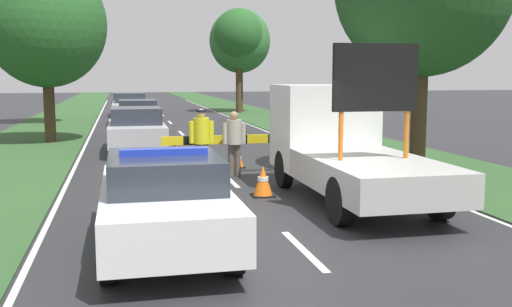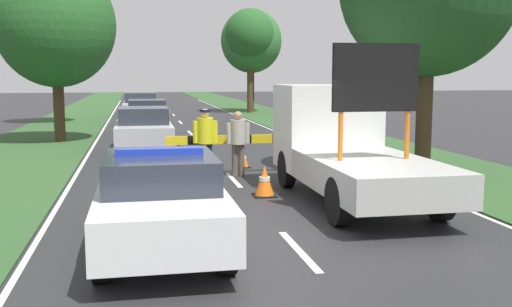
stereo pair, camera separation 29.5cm
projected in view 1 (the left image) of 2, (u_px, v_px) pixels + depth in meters
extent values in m
plane|color=#28282B|center=(282.00, 230.00, 10.11)|extent=(160.00, 160.00, 0.00)
cube|color=silver|center=(304.00, 250.00, 8.92)|extent=(0.12, 2.11, 0.01)
cube|color=silver|center=(230.00, 180.00, 14.84)|extent=(0.12, 2.11, 0.01)
cube|color=silver|center=(199.00, 150.00, 20.77)|extent=(0.12, 2.11, 0.01)
cube|color=silver|center=(181.00, 133.00, 26.70)|extent=(0.12, 2.11, 0.01)
cube|color=silver|center=(170.00, 122.00, 32.62)|extent=(0.12, 2.11, 0.01)
cube|color=silver|center=(162.00, 115.00, 38.55)|extent=(0.12, 2.11, 0.01)
cube|color=silver|center=(157.00, 110.00, 44.47)|extent=(0.12, 2.11, 0.01)
cube|color=silver|center=(152.00, 105.00, 50.40)|extent=(0.12, 2.11, 0.01)
cube|color=silver|center=(149.00, 102.00, 56.33)|extent=(0.12, 2.11, 0.01)
cube|color=silver|center=(92.00, 131.00, 27.57)|extent=(0.10, 66.98, 0.01)
cube|color=silver|center=(258.00, 128.00, 29.29)|extent=(0.10, 66.98, 0.01)
cube|color=#2D5128|center=(48.00, 130.00, 28.14)|extent=(3.92, 120.00, 0.03)
cube|color=#2D5128|center=(292.00, 125.00, 30.75)|extent=(3.92, 120.00, 0.03)
cube|color=white|center=(164.00, 206.00, 8.96)|extent=(1.81, 4.51, 0.63)
cube|color=#282D38|center=(164.00, 171.00, 8.76)|extent=(1.60, 2.07, 0.47)
cylinder|color=black|center=(112.00, 209.00, 10.18)|extent=(0.24, 0.67, 0.67)
cylinder|color=black|center=(204.00, 204.00, 10.53)|extent=(0.24, 0.67, 0.67)
cylinder|color=black|center=(109.00, 257.00, 7.48)|extent=(0.24, 0.67, 0.67)
cylinder|color=black|center=(233.00, 249.00, 7.82)|extent=(0.24, 0.67, 0.67)
cube|color=#1E38C6|center=(164.00, 152.00, 8.72)|extent=(1.27, 0.24, 0.10)
cube|color=#193399|center=(164.00, 204.00, 8.96)|extent=(1.82, 3.70, 0.10)
cube|color=black|center=(155.00, 183.00, 11.19)|extent=(1.00, 0.08, 0.38)
cube|color=white|center=(323.00, 126.00, 13.96)|extent=(2.14, 1.81, 1.94)
cube|color=#232833|center=(312.00, 109.00, 14.77)|extent=(1.82, 0.04, 0.85)
cube|color=#B2B2AD|center=(373.00, 175.00, 11.28)|extent=(2.14, 3.92, 0.59)
cylinder|color=#D16619|center=(341.00, 136.00, 11.04)|extent=(0.09, 0.09, 0.90)
cylinder|color=#D16619|center=(406.00, 135.00, 11.32)|extent=(0.09, 0.09, 0.90)
cube|color=black|center=(375.00, 78.00, 11.04)|extent=(1.65, 0.12, 1.25)
cylinder|color=black|center=(284.00, 169.00, 13.88)|extent=(0.24, 0.86, 0.86)
cylinder|color=black|center=(361.00, 166.00, 14.29)|extent=(0.24, 0.86, 0.86)
cylinder|color=black|center=(340.00, 201.00, 10.35)|extent=(0.24, 0.86, 0.86)
cylinder|color=black|center=(440.00, 196.00, 10.77)|extent=(0.24, 0.86, 0.86)
cylinder|color=black|center=(175.00, 160.00, 15.45)|extent=(0.07, 0.07, 0.79)
cylinder|color=black|center=(276.00, 157.00, 16.04)|extent=(0.07, 0.07, 0.79)
cube|color=yellow|center=(172.00, 141.00, 15.37)|extent=(0.56, 0.08, 0.23)
cube|color=black|center=(194.00, 140.00, 15.49)|extent=(0.56, 0.08, 0.23)
cube|color=yellow|center=(215.00, 140.00, 15.62)|extent=(0.56, 0.08, 0.23)
cube|color=black|center=(237.00, 139.00, 15.74)|extent=(0.56, 0.08, 0.23)
cube|color=yellow|center=(257.00, 139.00, 15.86)|extent=(0.56, 0.08, 0.23)
cube|color=black|center=(278.00, 138.00, 15.99)|extent=(0.56, 0.08, 0.23)
cylinder|color=#191E38|center=(198.00, 161.00, 15.10)|extent=(0.16, 0.16, 0.87)
cylinder|color=#191E38|center=(205.00, 161.00, 15.14)|extent=(0.16, 0.16, 0.87)
cylinder|color=yellow|center=(201.00, 131.00, 15.02)|extent=(0.40, 0.40, 0.65)
cylinder|color=yellow|center=(192.00, 132.00, 14.97)|extent=(0.13, 0.13, 0.56)
cylinder|color=yellow|center=(211.00, 132.00, 15.07)|extent=(0.13, 0.13, 0.56)
sphere|color=tan|center=(201.00, 113.00, 14.96)|extent=(0.23, 0.23, 0.23)
cylinder|color=#141933|center=(201.00, 111.00, 14.95)|extent=(0.26, 0.26, 0.06)
cylinder|color=brown|center=(231.00, 160.00, 15.32)|extent=(0.16, 0.16, 0.83)
cylinder|color=brown|center=(238.00, 160.00, 15.36)|extent=(0.16, 0.16, 0.83)
cylinder|color=#B2AD9E|center=(234.00, 132.00, 15.24)|extent=(0.38, 0.38, 0.62)
cylinder|color=#B2AD9E|center=(225.00, 133.00, 15.19)|extent=(0.12, 0.12, 0.53)
cylinder|color=#B2AD9E|center=(243.00, 133.00, 15.30)|extent=(0.12, 0.12, 0.53)
sphere|color=#A57A5B|center=(234.00, 116.00, 15.19)|extent=(0.22, 0.22, 0.22)
cube|color=black|center=(263.00, 195.00, 12.88)|extent=(0.48, 0.48, 0.03)
cone|color=orange|center=(263.00, 180.00, 12.84)|extent=(0.41, 0.41, 0.64)
cylinder|color=white|center=(263.00, 179.00, 12.84)|extent=(0.23, 0.23, 0.09)
cube|color=black|center=(239.00, 167.00, 16.81)|extent=(0.35, 0.35, 0.03)
cone|color=orange|center=(239.00, 159.00, 16.78)|extent=(0.30, 0.30, 0.46)
cylinder|color=white|center=(238.00, 158.00, 16.78)|extent=(0.17, 0.17, 0.06)
cube|color=black|center=(150.00, 209.00, 11.56)|extent=(0.47, 0.47, 0.03)
cone|color=orange|center=(149.00, 193.00, 11.52)|extent=(0.40, 0.40, 0.61)
cylinder|color=white|center=(149.00, 191.00, 11.51)|extent=(0.22, 0.22, 0.09)
cube|color=black|center=(191.00, 167.00, 16.79)|extent=(0.43, 0.43, 0.03)
cone|color=orange|center=(191.00, 157.00, 16.75)|extent=(0.36, 0.36, 0.56)
cylinder|color=white|center=(190.00, 156.00, 16.74)|extent=(0.21, 0.21, 0.08)
cube|color=#B2B2B7|center=(136.00, 133.00, 20.21)|extent=(1.84, 4.36, 0.64)
cube|color=#282D38|center=(136.00, 116.00, 20.01)|extent=(1.62, 2.01, 0.54)
cylinder|color=black|center=(113.00, 139.00, 21.39)|extent=(0.24, 0.65, 0.65)
cylinder|color=black|center=(158.00, 138.00, 21.74)|extent=(0.24, 0.65, 0.65)
cylinder|color=black|center=(112.00, 148.00, 18.77)|extent=(0.24, 0.65, 0.65)
cylinder|color=black|center=(163.00, 146.00, 19.12)|extent=(0.24, 0.65, 0.65)
cube|color=slate|center=(138.00, 118.00, 26.18)|extent=(1.79, 4.09, 0.70)
cube|color=#282D38|center=(138.00, 105.00, 25.99)|extent=(1.57, 1.88, 0.46)
cylinder|color=black|center=(120.00, 124.00, 27.29)|extent=(0.24, 0.70, 0.70)
cylinder|color=black|center=(154.00, 124.00, 27.63)|extent=(0.24, 0.70, 0.70)
cylinder|color=black|center=(120.00, 129.00, 24.83)|extent=(0.24, 0.70, 0.70)
cylinder|color=black|center=(158.00, 128.00, 25.17)|extent=(0.24, 0.70, 0.70)
cube|color=silver|center=(130.00, 110.00, 31.39)|extent=(1.77, 4.14, 0.75)
cube|color=#282D38|center=(130.00, 98.00, 31.18)|extent=(1.56, 1.91, 0.50)
cylinder|color=black|center=(115.00, 115.00, 32.51)|extent=(0.24, 0.80, 0.80)
cylinder|color=black|center=(144.00, 115.00, 32.85)|extent=(0.24, 0.80, 0.80)
cylinder|color=black|center=(115.00, 119.00, 30.03)|extent=(0.24, 0.80, 0.80)
cylinder|color=black|center=(146.00, 118.00, 30.36)|extent=(0.24, 0.80, 0.80)
cube|color=black|center=(128.00, 105.00, 37.70)|extent=(1.89, 4.14, 0.63)
cube|color=#282D38|center=(127.00, 96.00, 37.51)|extent=(1.66, 1.91, 0.45)
cylinder|color=black|center=(114.00, 109.00, 38.81)|extent=(0.24, 0.77, 0.77)
cylinder|color=black|center=(140.00, 108.00, 39.17)|extent=(0.24, 0.77, 0.77)
cylinder|color=black|center=(114.00, 111.00, 36.32)|extent=(0.24, 0.77, 0.77)
cylinder|color=black|center=(142.00, 111.00, 36.68)|extent=(0.24, 0.77, 0.77)
cylinder|color=#42301E|center=(49.00, 106.00, 22.76)|extent=(0.41, 0.41, 2.78)
ellipsoid|color=#235623|center=(46.00, 24.00, 22.36)|extent=(4.49, 4.49, 4.71)
cylinder|color=#42301E|center=(47.00, 89.00, 31.46)|extent=(0.39, 0.39, 3.67)
ellipsoid|color=#1E471E|center=(44.00, 26.00, 31.03)|extent=(3.77, 3.77, 3.96)
cylinder|color=#42301E|center=(239.00, 83.00, 40.39)|extent=(0.38, 0.38, 4.00)
ellipsoid|color=#235623|center=(238.00, 35.00, 39.96)|extent=(3.31, 3.31, 3.47)
cylinder|color=#42301E|center=(419.00, 113.00, 15.64)|extent=(0.42, 0.42, 3.22)
cylinder|color=#42301E|center=(240.00, 88.00, 41.37)|extent=(0.40, 0.40, 3.32)
ellipsoid|color=#2D662D|center=(240.00, 41.00, 40.94)|extent=(4.16, 4.16, 4.37)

